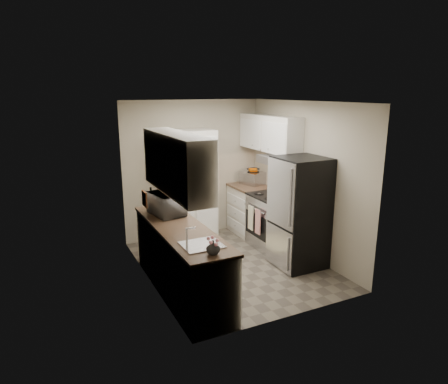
% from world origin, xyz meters
% --- Properties ---
extents(ground, '(3.20, 3.20, 0.00)m').
position_xyz_m(ground, '(0.00, 0.00, 0.00)').
color(ground, '#665B4C').
rests_on(ground, ground).
extents(room_shell, '(2.64, 3.24, 2.52)m').
position_xyz_m(room_shell, '(-0.02, -0.01, 1.63)').
color(room_shell, '#B9AC95').
rests_on(room_shell, ground).
extents(pantry_cabinet, '(0.90, 0.55, 2.00)m').
position_xyz_m(pantry_cabinet, '(-0.20, 1.32, 1.00)').
color(pantry_cabinet, silver).
rests_on(pantry_cabinet, ground).
extents(base_cabinet_left, '(0.60, 2.30, 0.88)m').
position_xyz_m(base_cabinet_left, '(-0.99, -0.43, 0.44)').
color(base_cabinet_left, silver).
rests_on(base_cabinet_left, ground).
extents(countertop_left, '(0.63, 2.33, 0.04)m').
position_xyz_m(countertop_left, '(-0.99, -0.43, 0.90)').
color(countertop_left, brown).
rests_on(countertop_left, base_cabinet_left).
extents(base_cabinet_right, '(0.60, 0.80, 0.88)m').
position_xyz_m(base_cabinet_right, '(0.99, 1.19, 0.44)').
color(base_cabinet_right, silver).
rests_on(base_cabinet_right, ground).
extents(countertop_right, '(0.63, 0.83, 0.04)m').
position_xyz_m(countertop_right, '(0.99, 1.19, 0.90)').
color(countertop_right, brown).
rests_on(countertop_right, base_cabinet_right).
extents(electric_range, '(0.71, 0.78, 1.13)m').
position_xyz_m(electric_range, '(0.97, 0.39, 0.48)').
color(electric_range, '#B7B7BC').
rests_on(electric_range, ground).
extents(refrigerator, '(0.70, 0.72, 1.70)m').
position_xyz_m(refrigerator, '(0.94, -0.41, 0.85)').
color(refrigerator, '#B7B7BC').
rests_on(refrigerator, ground).
extents(microwave, '(0.48, 0.62, 0.31)m').
position_xyz_m(microwave, '(-0.98, 0.17, 1.08)').
color(microwave, silver).
rests_on(microwave, countertop_left).
extents(wine_bottle, '(0.09, 0.09, 0.34)m').
position_xyz_m(wine_bottle, '(-1.14, 0.39, 1.09)').
color(wine_bottle, black).
rests_on(wine_bottle, countertop_left).
extents(flower_vase, '(0.17, 0.17, 0.16)m').
position_xyz_m(flower_vase, '(-0.98, -1.44, 1.00)').
color(flower_vase, white).
rests_on(flower_vase, countertop_left).
extents(cutting_board, '(0.04, 0.22, 0.28)m').
position_xyz_m(cutting_board, '(-0.91, 0.56, 1.06)').
color(cutting_board, green).
rests_on(cutting_board, countertop_left).
extents(toaster_oven, '(0.43, 0.49, 0.24)m').
position_xyz_m(toaster_oven, '(1.09, 1.29, 1.04)').
color(toaster_oven, '#A8A7AC').
rests_on(toaster_oven, countertop_right).
extents(fruit_basket, '(0.27, 0.27, 0.10)m').
position_xyz_m(fruit_basket, '(1.09, 1.28, 1.21)').
color(fruit_basket, '#FF6A00').
rests_on(fruit_basket, toaster_oven).
extents(kitchen_mat, '(0.52, 0.82, 0.01)m').
position_xyz_m(kitchen_mat, '(-0.01, 0.49, 0.01)').
color(kitchen_mat, beige).
rests_on(kitchen_mat, ground).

